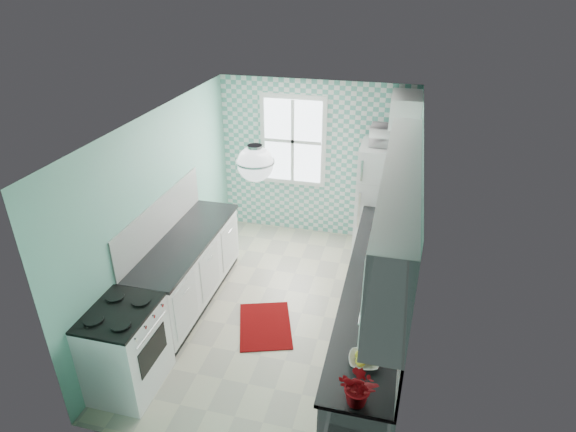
% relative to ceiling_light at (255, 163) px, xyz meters
% --- Properties ---
extents(floor, '(3.00, 4.40, 0.02)m').
position_rel_ceiling_light_xyz_m(floor, '(0.00, 0.80, -2.33)').
color(floor, beige).
rests_on(floor, ground).
extents(ceiling, '(3.00, 4.40, 0.02)m').
position_rel_ceiling_light_xyz_m(ceiling, '(0.00, 0.80, 0.19)').
color(ceiling, white).
rests_on(ceiling, wall_back).
extents(wall_back, '(3.00, 0.02, 2.50)m').
position_rel_ceiling_light_xyz_m(wall_back, '(0.00, 3.01, -1.07)').
color(wall_back, '#76BEAA').
rests_on(wall_back, floor).
extents(wall_front, '(3.00, 0.02, 2.50)m').
position_rel_ceiling_light_xyz_m(wall_front, '(0.00, -1.41, -1.07)').
color(wall_front, '#76BEAA').
rests_on(wall_front, floor).
extents(wall_left, '(0.02, 4.40, 2.50)m').
position_rel_ceiling_light_xyz_m(wall_left, '(-1.51, 0.80, -1.07)').
color(wall_left, '#76BEAA').
rests_on(wall_left, floor).
extents(wall_right, '(0.02, 4.40, 2.50)m').
position_rel_ceiling_light_xyz_m(wall_right, '(1.51, 0.80, -1.07)').
color(wall_right, '#76BEAA').
rests_on(wall_right, floor).
extents(accent_wall, '(3.00, 0.01, 2.50)m').
position_rel_ceiling_light_xyz_m(accent_wall, '(0.00, 2.99, -1.07)').
color(accent_wall, '#5FAF9F').
rests_on(accent_wall, wall_back).
extents(window, '(1.04, 0.05, 1.44)m').
position_rel_ceiling_light_xyz_m(window, '(-0.35, 2.96, -0.77)').
color(window, white).
rests_on(window, wall_back).
extents(backsplash_right, '(0.02, 3.60, 0.51)m').
position_rel_ceiling_light_xyz_m(backsplash_right, '(1.49, 0.40, -1.13)').
color(backsplash_right, white).
rests_on(backsplash_right, wall_right).
extents(backsplash_left, '(0.02, 2.15, 0.51)m').
position_rel_ceiling_light_xyz_m(backsplash_left, '(-1.49, 0.73, -1.13)').
color(backsplash_left, white).
rests_on(backsplash_left, wall_left).
extents(upper_cabinets_right, '(0.33, 3.20, 0.90)m').
position_rel_ceiling_light_xyz_m(upper_cabinets_right, '(1.33, 0.20, -0.42)').
color(upper_cabinets_right, white).
rests_on(upper_cabinets_right, wall_right).
extents(upper_cabinet_fridge, '(0.40, 0.74, 0.40)m').
position_rel_ceiling_light_xyz_m(upper_cabinet_fridge, '(1.30, 2.63, -0.07)').
color(upper_cabinet_fridge, white).
rests_on(upper_cabinet_fridge, wall_right).
extents(ceiling_light, '(0.34, 0.34, 0.35)m').
position_rel_ceiling_light_xyz_m(ceiling_light, '(0.00, 0.00, 0.00)').
color(ceiling_light, silver).
rests_on(ceiling_light, ceiling).
extents(base_cabinets_right, '(0.60, 3.60, 0.90)m').
position_rel_ceiling_light_xyz_m(base_cabinets_right, '(1.20, 0.40, -1.87)').
color(base_cabinets_right, white).
rests_on(base_cabinets_right, floor).
extents(countertop_right, '(0.63, 3.60, 0.04)m').
position_rel_ceiling_light_xyz_m(countertop_right, '(1.19, 0.40, -1.40)').
color(countertop_right, black).
rests_on(countertop_right, base_cabinets_right).
extents(base_cabinets_left, '(0.60, 2.15, 0.90)m').
position_rel_ceiling_light_xyz_m(base_cabinets_left, '(-1.20, 0.73, -1.87)').
color(base_cabinets_left, white).
rests_on(base_cabinets_left, floor).
extents(countertop_left, '(0.63, 2.15, 0.04)m').
position_rel_ceiling_light_xyz_m(countertop_left, '(-1.19, 0.73, -1.40)').
color(countertop_left, black).
rests_on(countertop_left, base_cabinets_left).
extents(fridge, '(0.75, 0.74, 1.72)m').
position_rel_ceiling_light_xyz_m(fridge, '(1.11, 2.58, -1.46)').
color(fridge, white).
rests_on(fridge, floor).
extents(stove, '(0.63, 0.79, 0.95)m').
position_rel_ceiling_light_xyz_m(stove, '(-1.20, -0.78, -1.83)').
color(stove, white).
rests_on(stove, floor).
extents(sink, '(0.53, 0.45, 0.53)m').
position_rel_ceiling_light_xyz_m(sink, '(1.20, 1.40, -1.39)').
color(sink, silver).
rests_on(sink, countertop_right).
extents(rug, '(0.87, 1.04, 0.01)m').
position_rel_ceiling_light_xyz_m(rug, '(-0.09, 0.45, -2.32)').
color(rug, maroon).
rests_on(rug, floor).
extents(dish_towel, '(0.11, 0.21, 0.34)m').
position_rel_ceiling_light_xyz_m(dish_towel, '(0.89, 0.94, -1.84)').
color(dish_towel, '#63A498').
rests_on(dish_towel, base_cabinets_right).
extents(fruit_bowl, '(0.28, 0.28, 0.07)m').
position_rel_ceiling_light_xyz_m(fruit_bowl, '(1.20, -0.87, -1.35)').
color(fruit_bowl, white).
rests_on(fruit_bowl, countertop_right).
extents(potted_plant, '(0.34, 0.30, 0.34)m').
position_rel_ceiling_light_xyz_m(potted_plant, '(1.20, -1.29, -1.21)').
color(potted_plant, '#AD0C2C').
rests_on(potted_plant, countertop_right).
extents(soap_bottle, '(0.10, 0.10, 0.18)m').
position_rel_ceiling_light_xyz_m(soap_bottle, '(1.25, 1.59, -1.29)').
color(soap_bottle, '#9CC5D1').
rests_on(soap_bottle, countertop_right).
extents(microwave, '(0.53, 0.37, 0.28)m').
position_rel_ceiling_light_xyz_m(microwave, '(1.11, 2.58, -0.46)').
color(microwave, white).
rests_on(microwave, fridge).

